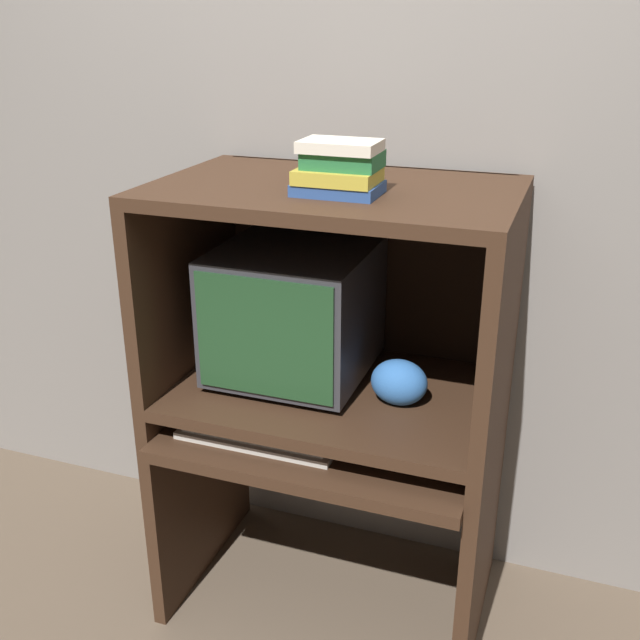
{
  "coord_description": "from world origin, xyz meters",
  "views": [
    {
      "loc": [
        0.62,
        -1.54,
        1.78
      ],
      "look_at": [
        -0.04,
        0.32,
        0.97
      ],
      "focal_mm": 42.0,
      "sensor_mm": 36.0,
      "label": 1
    }
  ],
  "objects_px": {
    "keyboard": "(259,437)",
    "book_stack": "(340,169)",
    "snack_bag": "(399,382)",
    "crt_monitor": "(295,311)",
    "storage_box": "(337,160)",
    "mouse": "(363,453)"
  },
  "relations": [
    {
      "from": "book_stack",
      "to": "mouse",
      "type": "bearing_deg",
      "value": -40.99
    },
    {
      "from": "mouse",
      "to": "book_stack",
      "type": "distance_m",
      "value": 0.76
    },
    {
      "from": "keyboard",
      "to": "book_stack",
      "type": "distance_m",
      "value": 0.78
    },
    {
      "from": "crt_monitor",
      "to": "mouse",
      "type": "distance_m",
      "value": 0.47
    },
    {
      "from": "crt_monitor",
      "to": "storage_box",
      "type": "height_order",
      "value": "storage_box"
    },
    {
      "from": "keyboard",
      "to": "book_stack",
      "type": "relative_size",
      "value": 2.19
    },
    {
      "from": "crt_monitor",
      "to": "snack_bag",
      "type": "height_order",
      "value": "crt_monitor"
    },
    {
      "from": "keyboard",
      "to": "snack_bag",
      "type": "distance_m",
      "value": 0.42
    },
    {
      "from": "snack_bag",
      "to": "storage_box",
      "type": "distance_m",
      "value": 0.63
    },
    {
      "from": "mouse",
      "to": "snack_bag",
      "type": "xyz_separation_m",
      "value": [
        0.06,
        0.15,
        0.15
      ]
    },
    {
      "from": "book_stack",
      "to": "storage_box",
      "type": "distance_m",
      "value": 0.17
    },
    {
      "from": "book_stack",
      "to": "snack_bag",
      "type": "bearing_deg",
      "value": 21.26
    },
    {
      "from": "mouse",
      "to": "storage_box",
      "type": "relative_size",
      "value": 0.47
    },
    {
      "from": "keyboard",
      "to": "storage_box",
      "type": "relative_size",
      "value": 2.99
    },
    {
      "from": "keyboard",
      "to": "snack_bag",
      "type": "xyz_separation_m",
      "value": [
        0.36,
        0.16,
        0.16
      ]
    },
    {
      "from": "crt_monitor",
      "to": "storage_box",
      "type": "relative_size",
      "value": 2.98
    },
    {
      "from": "crt_monitor",
      "to": "storage_box",
      "type": "xyz_separation_m",
      "value": [
        0.12,
        0.01,
        0.45
      ]
    },
    {
      "from": "keyboard",
      "to": "storage_box",
      "type": "height_order",
      "value": "storage_box"
    },
    {
      "from": "crt_monitor",
      "to": "storage_box",
      "type": "distance_m",
      "value": 0.46
    },
    {
      "from": "snack_bag",
      "to": "book_stack",
      "type": "relative_size",
      "value": 0.75
    },
    {
      "from": "keyboard",
      "to": "crt_monitor",
      "type": "bearing_deg",
      "value": 85.87
    },
    {
      "from": "storage_box",
      "to": "snack_bag",
      "type": "bearing_deg",
      "value": -23.2
    }
  ]
}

